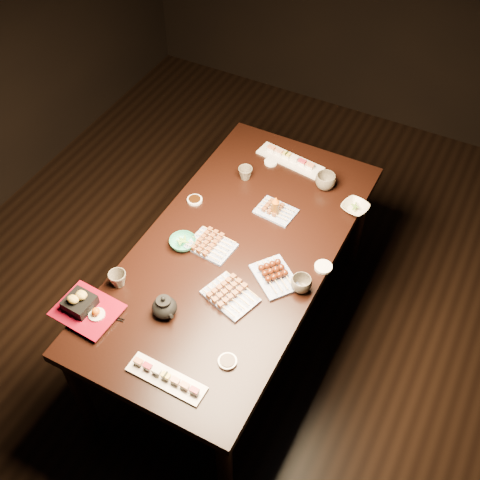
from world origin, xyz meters
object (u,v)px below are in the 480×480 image
object	(u,v)px
dining_table	(236,295)
teacup_far_left	(245,173)
edamame_bowl_green	(183,243)
tempura_tray	(86,306)
edamame_bowl_cream	(355,208)
teacup_mid_right	(301,284)
yakitori_plate_left	(276,209)
sushi_platter_near	(166,377)
yakitori_plate_center	(211,243)
sushi_platter_far	(290,158)
teapot	(164,306)
teacup_near_left	(118,279)
teacup_far_right	(325,181)
condiment_bottle	(275,206)
yakitori_plate_right	(230,294)

from	to	relation	value
dining_table	teacup_far_left	bearing A→B (deg)	125.95
edamame_bowl_green	tempura_tray	world-z (taller)	tempura_tray
edamame_bowl_cream	tempura_tray	size ratio (longest dim) A/B	0.48
teacup_mid_right	yakitori_plate_left	bearing A→B (deg)	128.38
sushi_platter_near	yakitori_plate_center	size ratio (longest dim) A/B	1.58
dining_table	sushi_platter_far	distance (m)	0.82
edamame_bowl_cream	teacup_mid_right	size ratio (longest dim) A/B	1.38
sushi_platter_far	tempura_tray	xyz separation A→B (m)	(-0.38, -1.35, 0.03)
sushi_platter_near	teapot	world-z (taller)	teapot
yakitori_plate_center	edamame_bowl_green	bearing A→B (deg)	-151.20
teapot	teacup_near_left	bearing A→B (deg)	-157.49
teacup_far_right	condiment_bottle	world-z (taller)	condiment_bottle
yakitori_plate_center	teacup_near_left	bearing A→B (deg)	-118.19
teacup_far_right	teacup_near_left	bearing A→B (deg)	-119.63
sushi_platter_far	teacup_far_right	xyz separation A→B (m)	(0.25, -0.11, 0.02)
edamame_bowl_green	sushi_platter_near	bearing A→B (deg)	-64.14
tempura_tray	yakitori_plate_right	bearing A→B (deg)	38.54
yakitori_plate_left	teacup_far_left	world-z (taller)	teacup_far_left
teacup_far_right	condiment_bottle	size ratio (longest dim) A/B	0.86
yakitori_plate_right	teacup_far_right	bearing A→B (deg)	101.04
edamame_bowl_green	edamame_bowl_cream	world-z (taller)	edamame_bowl_green
teacup_far_left	teapot	size ratio (longest dim) A/B	0.58
tempura_tray	teacup_far_left	bearing A→B (deg)	82.40
yakitori_plate_right	edamame_bowl_green	bearing A→B (deg)	172.12
dining_table	yakitori_plate_center	world-z (taller)	yakitori_plate_center
dining_table	teapot	distance (m)	0.65
teacup_mid_right	teacup_far_left	size ratio (longest dim) A/B	1.24
sushi_platter_far	edamame_bowl_cream	bearing A→B (deg)	165.12
yakitori_plate_left	teacup_near_left	world-z (taller)	teacup_near_left
yakitori_plate_right	teacup_mid_right	size ratio (longest dim) A/B	2.42
yakitori_plate_right	teacup_far_left	world-z (taller)	teacup_far_left
yakitori_plate_left	teacup_near_left	distance (m)	0.88
yakitori_plate_center	teacup_mid_right	world-z (taller)	teacup_mid_right
yakitori_plate_right	yakitori_plate_left	distance (m)	0.59
sushi_platter_far	teacup_far_left	distance (m)	0.29
sushi_platter_near	edamame_bowl_green	distance (m)	0.73
yakitori_plate_center	yakitori_plate_right	size ratio (longest dim) A/B	0.94
edamame_bowl_green	yakitori_plate_left	bearing A→B (deg)	53.67
teacup_near_left	condiment_bottle	size ratio (longest dim) A/B	0.66
teacup_mid_right	edamame_bowl_green	bearing A→B (deg)	-178.03
edamame_bowl_green	teacup_near_left	xyz separation A→B (m)	(-0.14, -0.34, 0.02)
edamame_bowl_cream	teacup_mid_right	xyz separation A→B (m)	(-0.04, -0.60, 0.02)
sushi_platter_far	dining_table	bearing A→B (deg)	100.73
condiment_bottle	sushi_platter_near	bearing A→B (deg)	-89.54
teacup_near_left	teapot	distance (m)	0.28
sushi_platter_far	yakitori_plate_center	xyz separation A→B (m)	(-0.08, -0.76, 0.00)
teacup_near_left	teacup_far_left	world-z (taller)	teacup_near_left
dining_table	tempura_tray	size ratio (longest dim) A/B	6.45
dining_table	yakitori_plate_right	bearing A→B (deg)	-52.40
yakitori_plate_center	teapot	world-z (taller)	teapot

